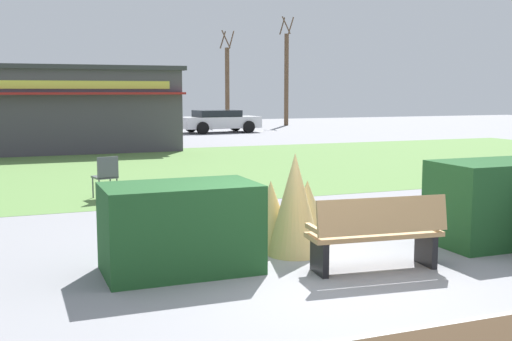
{
  "coord_description": "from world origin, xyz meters",
  "views": [
    {
      "loc": [
        -3.38,
        -6.51,
        2.22
      ],
      "look_at": [
        0.32,
        2.96,
        0.94
      ],
      "focal_mm": 44.34,
      "sensor_mm": 36.0,
      "label": 1
    }
  ],
  "objects_px": {
    "food_kiosk": "(42,108)",
    "parked_car_center_slot": "(131,122)",
    "tree_left_bg": "(286,77)",
    "parked_car_west_slot": "(14,124)",
    "parked_car_east_slot": "(219,121)",
    "tree_right_bg": "(227,84)",
    "park_bench": "(377,233)",
    "cafe_chair_east": "(106,174)"
  },
  "relations": [
    {
      "from": "cafe_chair_east",
      "to": "tree_left_bg",
      "type": "relative_size",
      "value": 0.13
    },
    {
      "from": "cafe_chair_east",
      "to": "parked_car_center_slot",
      "type": "relative_size",
      "value": 0.2
    },
    {
      "from": "park_bench",
      "to": "food_kiosk",
      "type": "height_order",
      "value": "food_kiosk"
    },
    {
      "from": "food_kiosk",
      "to": "parked_car_east_slot",
      "type": "relative_size",
      "value": 2.31
    },
    {
      "from": "parked_car_east_slot",
      "to": "tree_left_bg",
      "type": "height_order",
      "value": "tree_left_bg"
    },
    {
      "from": "park_bench",
      "to": "cafe_chair_east",
      "type": "xyz_separation_m",
      "value": [
        -2.36,
        6.56,
        0.05
      ]
    },
    {
      "from": "parked_car_west_slot",
      "to": "parked_car_center_slot",
      "type": "distance_m",
      "value": 5.54
    },
    {
      "from": "cafe_chair_east",
      "to": "parked_car_center_slot",
      "type": "height_order",
      "value": "parked_car_center_slot"
    },
    {
      "from": "food_kiosk",
      "to": "parked_car_center_slot",
      "type": "relative_size",
      "value": 2.28
    },
    {
      "from": "park_bench",
      "to": "tree_right_bg",
      "type": "distance_m",
      "value": 33.18
    },
    {
      "from": "park_bench",
      "to": "parked_car_center_slot",
      "type": "relative_size",
      "value": 0.4
    },
    {
      "from": "park_bench",
      "to": "tree_right_bg",
      "type": "xyz_separation_m",
      "value": [
        8.9,
        31.89,
        2.15
      ]
    },
    {
      "from": "tree_left_bg",
      "to": "parked_car_center_slot",
      "type": "bearing_deg",
      "value": -154.91
    },
    {
      "from": "parked_car_west_slot",
      "to": "tree_right_bg",
      "type": "height_order",
      "value": "tree_right_bg"
    },
    {
      "from": "park_bench",
      "to": "tree_right_bg",
      "type": "height_order",
      "value": "tree_right_bg"
    },
    {
      "from": "parked_car_west_slot",
      "to": "parked_car_east_slot",
      "type": "height_order",
      "value": "same"
    },
    {
      "from": "parked_car_west_slot",
      "to": "tree_right_bg",
      "type": "bearing_deg",
      "value": 25.79
    },
    {
      "from": "parked_car_center_slot",
      "to": "cafe_chair_east",
      "type": "bearing_deg",
      "value": -101.66
    },
    {
      "from": "park_bench",
      "to": "tree_left_bg",
      "type": "xyz_separation_m",
      "value": [
        12.54,
        30.82,
        2.6
      ]
    },
    {
      "from": "tree_right_bg",
      "to": "parked_car_east_slot",
      "type": "bearing_deg",
      "value": -112.67
    },
    {
      "from": "parked_car_east_slot",
      "to": "cafe_chair_east",
      "type": "bearing_deg",
      "value": -114.37
    },
    {
      "from": "tree_right_bg",
      "to": "food_kiosk",
      "type": "bearing_deg",
      "value": -131.32
    },
    {
      "from": "park_bench",
      "to": "parked_car_east_slot",
      "type": "relative_size",
      "value": 0.41
    },
    {
      "from": "parked_car_west_slot",
      "to": "tree_left_bg",
      "type": "distance_m",
      "value": 17.44
    },
    {
      "from": "cafe_chair_east",
      "to": "tree_left_bg",
      "type": "distance_m",
      "value": 28.59
    },
    {
      "from": "park_bench",
      "to": "food_kiosk",
      "type": "distance_m",
      "value": 18.62
    },
    {
      "from": "parked_car_center_slot",
      "to": "tree_right_bg",
      "type": "xyz_separation_m",
      "value": [
        7.31,
        6.2,
        1.99
      ]
    },
    {
      "from": "food_kiosk",
      "to": "tree_left_bg",
      "type": "xyz_separation_m",
      "value": [
        15.56,
        12.48,
        1.51
      ]
    },
    {
      "from": "cafe_chair_east",
      "to": "parked_car_east_slot",
      "type": "distance_m",
      "value": 21.0
    },
    {
      "from": "park_bench",
      "to": "parked_car_west_slot",
      "type": "relative_size",
      "value": 0.41
    },
    {
      "from": "park_bench",
      "to": "cafe_chair_east",
      "type": "distance_m",
      "value": 6.97
    },
    {
      "from": "park_bench",
      "to": "parked_car_center_slot",
      "type": "distance_m",
      "value": 25.74
    },
    {
      "from": "parked_car_east_slot",
      "to": "tree_right_bg",
      "type": "relative_size",
      "value": 0.72
    },
    {
      "from": "parked_car_center_slot",
      "to": "tree_left_bg",
      "type": "distance_m",
      "value": 12.33
    },
    {
      "from": "park_bench",
      "to": "food_kiosk",
      "type": "relative_size",
      "value": 0.18
    },
    {
      "from": "food_kiosk",
      "to": "tree_left_bg",
      "type": "bearing_deg",
      "value": 38.73
    },
    {
      "from": "food_kiosk",
      "to": "tree_left_bg",
      "type": "distance_m",
      "value": 20.0
    },
    {
      "from": "tree_left_bg",
      "to": "cafe_chair_east",
      "type": "bearing_deg",
      "value": -121.56
    },
    {
      "from": "cafe_chair_east",
      "to": "parked_car_east_slot",
      "type": "bearing_deg",
      "value": 65.63
    },
    {
      "from": "cafe_chair_east",
      "to": "parked_car_center_slot",
      "type": "xyz_separation_m",
      "value": [
        3.95,
        19.14,
        0.12
      ]
    },
    {
      "from": "park_bench",
      "to": "parked_car_center_slot",
      "type": "bearing_deg",
      "value": 86.45
    },
    {
      "from": "food_kiosk",
      "to": "parked_car_center_slot",
      "type": "height_order",
      "value": "food_kiosk"
    }
  ]
}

